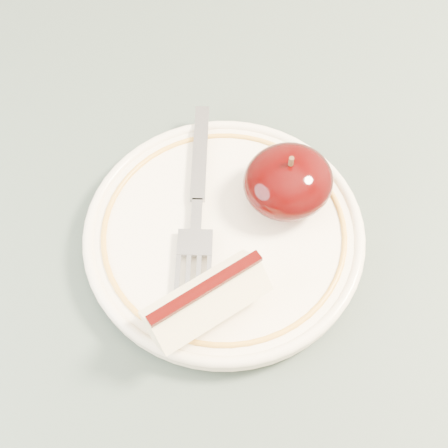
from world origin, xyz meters
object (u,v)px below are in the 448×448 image
table (261,268)px  plate (224,233)px  fork (197,202)px  apple_half (288,181)px

table → plate: plate is taller
table → plate: bearing=175.7°
plate → table: bearing=-4.3°
plate → fork: size_ratio=1.36×
plate → fork: 0.03m
table → plate: 0.11m
table → apple_half: (0.02, 0.00, 0.13)m
table → plate: size_ratio=4.05×
table → apple_half: bearing=5.4°
plate → fork: fork is taller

